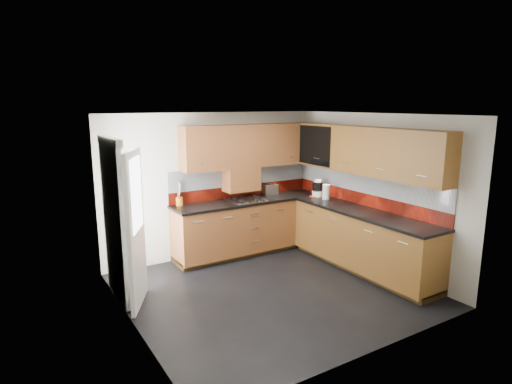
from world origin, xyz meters
TOP-DOWN VIEW (x-y plane):
  - room at (0.00, 0.00)m, footprint 4.00×3.80m
  - base_cabinets at (1.07, 0.72)m, footprint 2.70×3.20m
  - countertop at (1.05, 0.70)m, footprint 2.72×3.22m
  - backsplash at (1.28, 0.93)m, footprint 2.70×3.20m
  - upper_cabinets at (1.23, 0.78)m, footprint 2.50×3.20m
  - extractor_hood at (0.45, 1.64)m, footprint 0.60×0.33m
  - glass_cabinet at (1.71, 1.07)m, footprint 0.32×0.80m
  - back_door at (-1.78, 0.75)m, footprint 0.42×1.19m
  - gas_hob at (0.45, 1.47)m, footprint 0.59×0.52m
  - utensil_pot at (-0.65, 1.70)m, footprint 0.11×0.11m
  - toaster at (1.06, 1.66)m, footprint 0.27×0.19m
  - food_processor at (1.67, 1.08)m, footprint 0.18×0.18m
  - paper_towel at (1.66, 0.84)m, footprint 0.14×0.14m
  - orange_cloth at (1.60, 1.08)m, footprint 0.13×0.12m

SIDE VIEW (x-z plane):
  - base_cabinets at x=1.07m, z-range -0.04..0.91m
  - countertop at x=1.05m, z-range 0.90..0.94m
  - orange_cloth at x=1.60m, z-range 0.94..0.95m
  - gas_hob at x=0.45m, z-range 0.93..0.98m
  - toaster at x=1.06m, z-range 0.94..1.12m
  - utensil_pot at x=-0.65m, z-range 0.84..1.23m
  - back_door at x=-1.78m, z-range 0.01..2.05m
  - paper_towel at x=1.66m, z-range 0.94..1.19m
  - food_processor at x=1.67m, z-range 0.93..1.23m
  - backsplash at x=1.28m, z-range 0.94..1.48m
  - extractor_hood at x=0.45m, z-range 1.08..1.48m
  - room at x=0.00m, z-range 0.18..2.82m
  - upper_cabinets at x=1.23m, z-range 1.48..2.20m
  - glass_cabinet at x=1.71m, z-range 1.54..2.20m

